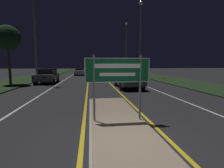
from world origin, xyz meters
name	(u,v)px	position (x,y,z in m)	size (l,w,h in m)	color
ground_plane	(128,145)	(0.00, 0.00, 0.00)	(160.00, 160.00, 0.00)	#232326
median_island	(117,122)	(0.00, 1.68, 0.04)	(1.94, 8.00, 0.10)	#999993
verge_left	(25,79)	(-9.50, 20.00, 0.04)	(5.00, 100.00, 0.08)	#1E3319
verge_right	(162,78)	(9.50, 20.00, 0.04)	(5.00, 100.00, 0.08)	#1E3319
centre_line_yellow_left	(89,76)	(-1.16, 25.00, 0.00)	(0.12, 70.00, 0.01)	gold
centre_line_yellow_right	(103,76)	(1.16, 25.00, 0.00)	(0.12, 70.00, 0.01)	gold
lane_line_white_left	(70,77)	(-4.20, 25.00, 0.00)	(0.12, 70.00, 0.01)	silver
lane_line_white_right	(120,76)	(4.20, 25.00, 0.00)	(0.12, 70.00, 0.01)	silver
edge_line_white_left	(51,77)	(-7.20, 25.00, 0.00)	(0.10, 70.00, 0.01)	silver
edge_line_white_right	(138,76)	(7.20, 25.00, 0.00)	(0.10, 70.00, 0.01)	silver
highway_sign	(118,73)	(0.00, 1.67, 1.72)	(2.21, 0.07, 2.25)	gray
streetlight_left_near	(34,19)	(-6.23, 14.16, 6.36)	(0.45, 0.45, 10.81)	gray
streetlight_right_near	(141,28)	(6.42, 21.06, 7.24)	(0.58, 0.58, 10.96)	gray
streetlight_right_far	(126,43)	(6.35, 30.73, 6.19)	(0.48, 0.48, 10.18)	gray
car_receding_0	(128,79)	(2.34, 10.50, 0.79)	(1.96, 4.70, 1.46)	#4C514C
car_receding_1	(133,73)	(5.65, 22.04, 0.73)	(1.91, 4.11, 1.36)	#4C514C
car_approaching_0	(47,76)	(-5.53, 15.32, 0.78)	(2.02, 4.08, 1.53)	#4C514C
car_approaching_1	(80,71)	(-2.78, 28.72, 0.72)	(1.88, 4.68, 1.33)	#B7B7BC
roadside_palm_left	(8,38)	(-8.69, 14.01, 4.52)	(2.36, 2.36, 5.66)	#4C3823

